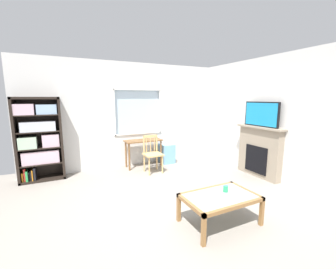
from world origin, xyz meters
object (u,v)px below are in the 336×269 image
(wooden_chair, at_px, (153,154))
(plastic_drawer_unit, at_px, (167,153))
(desk_under_window, at_px, (143,145))
(fireplace, at_px, (259,151))
(coffee_table, at_px, (220,199))
(tv, at_px, (261,114))
(sippy_cup, at_px, (226,189))
(bookshelf, at_px, (39,138))

(wooden_chair, xyz_separation_m, plastic_drawer_unit, (0.66, 0.56, -0.20))
(desk_under_window, distance_m, fireplace, 2.82)
(fireplace, bearing_deg, wooden_chair, 147.41)
(desk_under_window, xyz_separation_m, coffee_table, (0.06, -2.99, -0.22))
(coffee_table, bearing_deg, plastic_drawer_unit, 78.09)
(coffee_table, bearing_deg, tv, 28.96)
(coffee_table, bearing_deg, sippy_cup, 24.19)
(fireplace, bearing_deg, plastic_drawer_unit, 126.99)
(plastic_drawer_unit, relative_size, fireplace, 0.45)
(desk_under_window, distance_m, wooden_chair, 0.53)
(bookshelf, relative_size, sippy_cup, 20.17)
(bookshelf, xyz_separation_m, sippy_cup, (2.56, -3.02, -0.48))
(sippy_cup, bearing_deg, wooden_chair, 94.30)
(plastic_drawer_unit, distance_m, tv, 2.64)
(desk_under_window, height_order, coffee_table, desk_under_window)
(coffee_table, distance_m, sippy_cup, 0.20)
(desk_under_window, height_order, sippy_cup, desk_under_window)
(wooden_chair, distance_m, fireplace, 2.48)
(fireplace, bearing_deg, sippy_cup, -150.89)
(tv, distance_m, sippy_cup, 2.38)
(desk_under_window, xyz_separation_m, plastic_drawer_unit, (0.70, 0.05, -0.33))
(plastic_drawer_unit, bearing_deg, bookshelf, 178.93)
(tv, height_order, sippy_cup, tv)
(bookshelf, height_order, sippy_cup, bookshelf)
(plastic_drawer_unit, relative_size, sippy_cup, 5.82)
(coffee_table, relative_size, sippy_cup, 11.63)
(plastic_drawer_unit, height_order, sippy_cup, plastic_drawer_unit)
(bookshelf, relative_size, desk_under_window, 1.88)
(desk_under_window, height_order, plastic_drawer_unit, desk_under_window)
(desk_under_window, bearing_deg, fireplace, -40.95)
(wooden_chair, relative_size, coffee_table, 0.86)
(plastic_drawer_unit, xyz_separation_m, fireplace, (1.43, -1.90, 0.32))
(coffee_table, bearing_deg, bookshelf, 127.86)
(bookshelf, bearing_deg, wooden_chair, -14.59)
(fireplace, bearing_deg, coffee_table, -151.25)
(plastic_drawer_unit, bearing_deg, fireplace, -53.01)
(wooden_chair, relative_size, sippy_cup, 10.00)
(bookshelf, height_order, coffee_table, bookshelf)
(desk_under_window, distance_m, plastic_drawer_unit, 0.77)
(bookshelf, bearing_deg, tv, -23.70)
(wooden_chair, height_order, tv, tv)
(tv, distance_m, coffee_table, 2.58)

